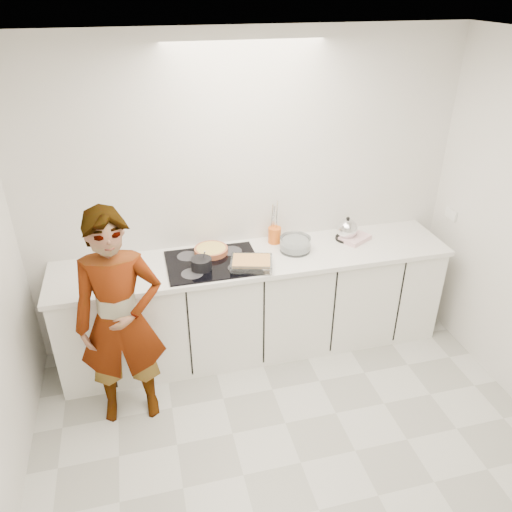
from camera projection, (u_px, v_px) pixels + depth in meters
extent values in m
cube|color=beige|center=(301.00, 463.00, 3.39)|extent=(3.60, 3.20, 0.00)
cube|color=white|center=(327.00, 54.00, 2.12)|extent=(3.60, 3.20, 0.00)
cube|color=silver|center=(246.00, 197.00, 4.11)|extent=(3.60, 0.00, 2.60)
cube|color=white|center=(451.00, 214.00, 4.37)|extent=(0.02, 0.15, 0.09)
cube|color=white|center=(255.00, 305.00, 4.26)|extent=(3.20, 0.58, 0.87)
cube|color=white|center=(255.00, 259.00, 4.04)|extent=(3.24, 0.64, 0.04)
cube|color=black|center=(213.00, 263.00, 3.93)|extent=(0.72, 0.54, 0.01)
cylinder|color=#A95634|center=(211.00, 250.00, 4.05)|extent=(0.29, 0.29, 0.04)
cylinder|color=#E3C058|center=(211.00, 249.00, 4.04)|extent=(0.25, 0.25, 0.01)
cylinder|color=black|center=(201.00, 264.00, 3.82)|extent=(0.19, 0.19, 0.09)
cylinder|color=silver|center=(203.00, 258.00, 3.82)|extent=(0.04, 0.06, 0.14)
cube|color=silver|center=(251.00, 263.00, 3.85)|extent=(0.37, 0.31, 0.06)
cube|color=#E5A95F|center=(251.00, 261.00, 3.84)|extent=(0.33, 0.27, 0.02)
cylinder|color=silver|center=(295.00, 244.00, 4.10)|extent=(0.27, 0.27, 0.12)
cylinder|color=white|center=(295.00, 246.00, 4.10)|extent=(0.22, 0.22, 0.05)
cube|color=white|center=(355.00, 238.00, 4.28)|extent=(0.30, 0.28, 0.04)
cylinder|color=black|center=(346.00, 238.00, 4.30)|extent=(0.24, 0.24, 0.02)
sphere|color=silver|center=(347.00, 229.00, 4.25)|extent=(0.23, 0.23, 0.18)
sphere|color=black|center=(348.00, 219.00, 4.21)|extent=(0.04, 0.04, 0.03)
cylinder|color=orange|center=(275.00, 235.00, 4.22)|extent=(0.14, 0.14, 0.14)
imported|color=white|center=(120.00, 321.00, 3.41)|extent=(0.62, 0.42, 1.66)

